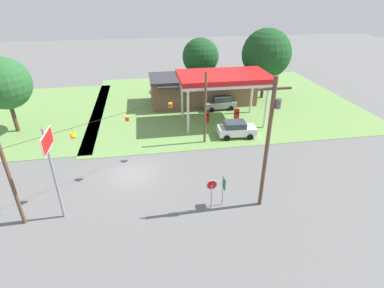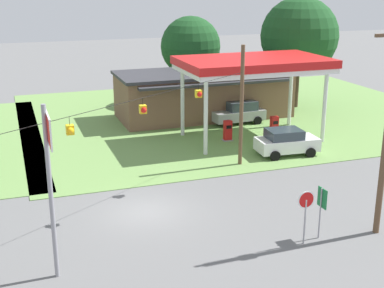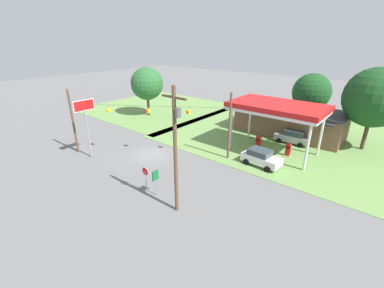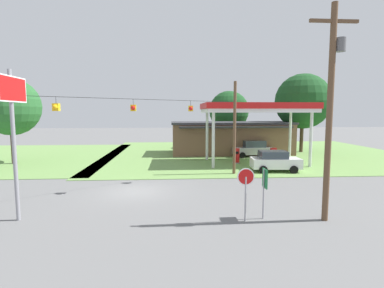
{
  "view_description": "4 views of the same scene",
  "coord_description": "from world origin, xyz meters",
  "views": [
    {
      "loc": [
        1.48,
        -22.67,
        14.57
      ],
      "look_at": [
        5.47,
        1.32,
        1.84
      ],
      "focal_mm": 28.0,
      "sensor_mm": 36.0,
      "label": 1
    },
    {
      "loc": [
        -5.96,
        -24.1,
        11.23
      ],
      "look_at": [
        3.48,
        2.88,
        2.38
      ],
      "focal_mm": 50.0,
      "sensor_mm": 36.0,
      "label": 2
    },
    {
      "loc": [
        21.28,
        -17.96,
        12.58
      ],
      "look_at": [
        4.43,
        2.23,
        1.83
      ],
      "focal_mm": 24.0,
      "sensor_mm": 36.0,
      "label": 3
    },
    {
      "loc": [
        2.39,
        -18.86,
        5.03
      ],
      "look_at": [
        3.71,
        0.93,
        2.93
      ],
      "focal_mm": 28.0,
      "sensor_mm": 36.0,
      "label": 4
    }
  ],
  "objects": [
    {
      "name": "car_at_pumps_rear",
      "position": [
        11.42,
        14.22,
        0.95
      ],
      "size": [
        4.4,
        2.32,
        1.87
      ],
      "rotation": [
        0.0,
        0.0,
        3.21
      ],
      "color": "#9E9EA3",
      "rests_on": "ground"
    },
    {
      "name": "stop_sign_roadside",
      "position": [
        5.75,
        -5.61,
        1.81
      ],
      "size": [
        0.8,
        0.08,
        2.5
      ],
      "rotation": [
        0.0,
        0.0,
        3.14
      ],
      "color": "#99999E",
      "rests_on": "ground"
    },
    {
      "name": "tree_far_back",
      "position": [
        18.72,
        17.81,
        6.39
      ],
      "size": [
        6.85,
        6.85,
        9.83
      ],
      "color": "#4C3828",
      "rests_on": "ground"
    },
    {
      "name": "signal_span_gantry",
      "position": [
        -0.0,
        -0.01,
        4.05
      ],
      "size": [
        15.11,
        10.24,
        7.51
      ],
      "color": "brown",
      "rests_on": "ground"
    },
    {
      "name": "tree_behind_station",
      "position": [
        10.39,
        23.03,
        5.24
      ],
      "size": [
        5.55,
        5.55,
        8.03
      ],
      "color": "#4C3828",
      "rests_on": "ground"
    },
    {
      "name": "stop_sign_overhead",
      "position": [
        -4.77,
        -4.77,
        5.01
      ],
      "size": [
        0.22,
        2.35,
        6.95
      ],
      "color": "gray",
      "rests_on": "ground"
    },
    {
      "name": "gas_station_store",
      "position": [
        9.58,
        17.3,
        1.95
      ],
      "size": [
        14.51,
        6.62,
        3.87
      ],
      "color": "brown",
      "rests_on": "ground"
    },
    {
      "name": "ground_plane",
      "position": [
        0.0,
        0.0,
        0.0
      ],
      "size": [
        160.0,
        160.0,
        0.0
      ],
      "primitive_type": "plane",
      "color": "slate"
    },
    {
      "name": "fuel_pump_far",
      "position": [
        12.42,
        9.97,
        0.72
      ],
      "size": [
        0.71,
        0.56,
        1.52
      ],
      "color": "gray",
      "rests_on": "ground"
    },
    {
      "name": "gas_station_canopy",
      "position": [
        10.55,
        9.97,
        5.39
      ],
      "size": [
        10.38,
        6.25,
        5.91
      ],
      "color": "silver",
      "rests_on": "ground"
    },
    {
      "name": "grass_verge_station_corner",
      "position": [
        12.55,
        17.32,
        0.02
      ],
      "size": [
        36.0,
        28.0,
        0.04
      ],
      "primitive_type": "cube",
      "color": "#6B934C",
      "rests_on": "ground"
    },
    {
      "name": "route_sign",
      "position": [
        6.7,
        -5.35,
        1.71
      ],
      "size": [
        0.1,
        0.7,
        2.4
      ],
      "color": "gray",
      "rests_on": "ground"
    },
    {
      "name": "car_at_pumps_front",
      "position": [
        11.09,
        5.73,
        0.92
      ],
      "size": [
        4.18,
        2.32,
        1.78
      ],
      "rotation": [
        0.0,
        0.0,
        -0.07
      ],
      "color": "white",
      "rests_on": "ground"
    },
    {
      "name": "fuel_pump_near",
      "position": [
        8.68,
        9.97,
        0.72
      ],
      "size": [
        0.71,
        0.56,
        1.52
      ],
      "color": "gray",
      "rests_on": "ground"
    }
  ]
}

